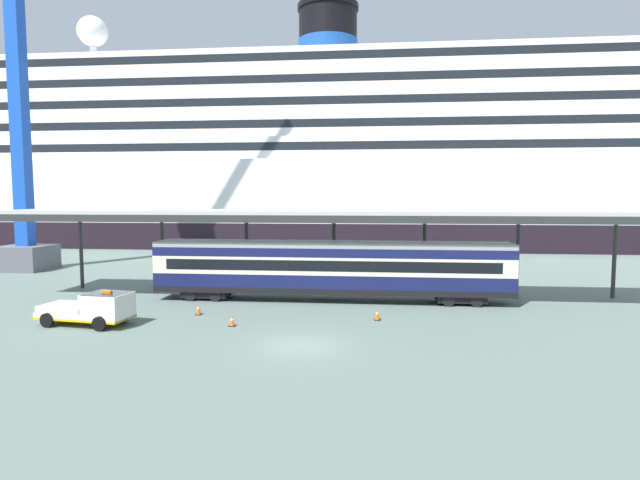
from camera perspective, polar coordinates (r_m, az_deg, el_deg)
ground_plane at (r=25.25m, az=-2.16°, el=-11.72°), size 400.00×400.00×0.00m
cruise_ship at (r=79.17m, az=6.67°, el=8.68°), size 162.38×26.66×35.85m
platform_canopy at (r=35.28m, az=1.28°, el=2.87°), size 46.51×5.62×6.25m
train_carriage at (r=35.16m, az=1.21°, el=-3.11°), size 24.36×2.81×4.11m
service_truck at (r=31.42m, az=-24.08°, el=-6.96°), size 5.43×2.80×2.02m
traffic_cone_near at (r=32.19m, az=-13.46°, el=-7.53°), size 0.36×0.36×0.73m
traffic_cone_mid at (r=30.19m, az=6.44°, el=-8.27°), size 0.36×0.36×0.72m
traffic_cone_far at (r=29.08m, az=-9.83°, el=-8.87°), size 0.36×0.36×0.67m
dockside_crane at (r=57.70m, az=-30.27°, el=12.56°), size 13.89×4.40×49.84m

